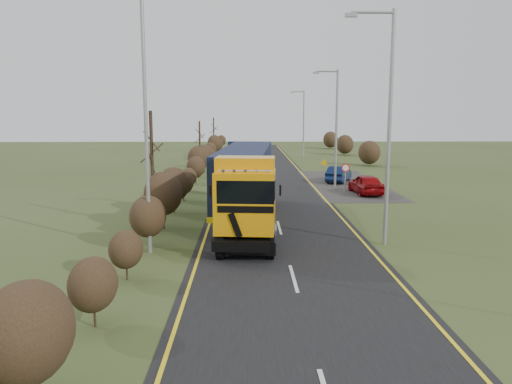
{
  "coord_description": "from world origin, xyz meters",
  "views": [
    {
      "loc": [
        -1.69,
        -21.33,
        5.99
      ],
      "look_at": [
        -1.21,
        4.45,
        1.83
      ],
      "focal_mm": 35.0,
      "sensor_mm": 36.0,
      "label": 1
    }
  ],
  "objects_px": {
    "streetlight_near": "(386,118)",
    "speed_sign": "(345,173)",
    "car_blue_sedan": "(339,174)",
    "car_red_hatchback": "(366,184)",
    "lorry": "(246,181)"
  },
  "relations": [
    {
      "from": "lorry",
      "to": "car_red_hatchback",
      "type": "bearing_deg",
      "value": 52.17
    },
    {
      "from": "car_red_hatchback",
      "to": "streetlight_near",
      "type": "height_order",
      "value": "streetlight_near"
    },
    {
      "from": "car_blue_sedan",
      "to": "lorry",
      "type": "bearing_deg",
      "value": 85.81
    },
    {
      "from": "car_blue_sedan",
      "to": "speed_sign",
      "type": "bearing_deg",
      "value": 106.45
    },
    {
      "from": "lorry",
      "to": "speed_sign",
      "type": "height_order",
      "value": "lorry"
    },
    {
      "from": "lorry",
      "to": "streetlight_near",
      "type": "bearing_deg",
      "value": -31.4
    },
    {
      "from": "car_red_hatchback",
      "to": "car_blue_sedan",
      "type": "distance_m",
      "value": 6.39
    },
    {
      "from": "lorry",
      "to": "car_blue_sedan",
      "type": "bearing_deg",
      "value": 68.2
    },
    {
      "from": "car_blue_sedan",
      "to": "car_red_hatchback",
      "type": "bearing_deg",
      "value": 120.01
    },
    {
      "from": "car_red_hatchback",
      "to": "streetlight_near",
      "type": "distance_m",
      "value": 15.19
    },
    {
      "from": "lorry",
      "to": "streetlight_near",
      "type": "xyz_separation_m",
      "value": [
        6.2,
        -4.55,
        3.4
      ]
    },
    {
      "from": "lorry",
      "to": "car_red_hatchback",
      "type": "xyz_separation_m",
      "value": [
        8.82,
        9.55,
        -1.6
      ]
    },
    {
      "from": "lorry",
      "to": "streetlight_near",
      "type": "height_order",
      "value": "streetlight_near"
    },
    {
      "from": "streetlight_near",
      "to": "speed_sign",
      "type": "bearing_deg",
      "value": 85.45
    },
    {
      "from": "car_blue_sedan",
      "to": "streetlight_near",
      "type": "height_order",
      "value": "streetlight_near"
    }
  ]
}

